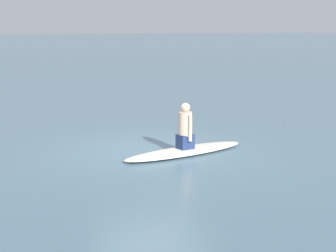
{
  "coord_description": "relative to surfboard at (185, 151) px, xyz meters",
  "views": [
    {
      "loc": [
        -5.28,
        -10.43,
        2.88
      ],
      "look_at": [
        0.19,
        -0.57,
        0.68
      ],
      "focal_mm": 54.15,
      "sensor_mm": 36.0,
      "label": 1
    }
  ],
  "objects": [
    {
      "name": "person_paddler",
      "position": [
        -0.0,
        -0.0,
        0.54
      ],
      "size": [
        0.38,
        0.47,
        1.06
      ],
      "rotation": [
        0.0,
        0.0,
        -3.05
      ],
      "color": "navy",
      "rests_on": "surfboard"
    },
    {
      "name": "surfboard",
      "position": [
        0.0,
        0.0,
        0.0
      ],
      "size": [
        3.29,
        1.08,
        0.13
      ],
      "primitive_type": "ellipsoid",
      "rotation": [
        0.0,
        0.0,
        -3.05
      ],
      "color": "silver",
      "rests_on": "ground"
    },
    {
      "name": "ground_plane",
      "position": [
        -0.58,
        0.67,
        -0.06
      ],
      "size": [
        400.0,
        400.0,
        0.0
      ],
      "primitive_type": "plane",
      "color": "slate"
    }
  ]
}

